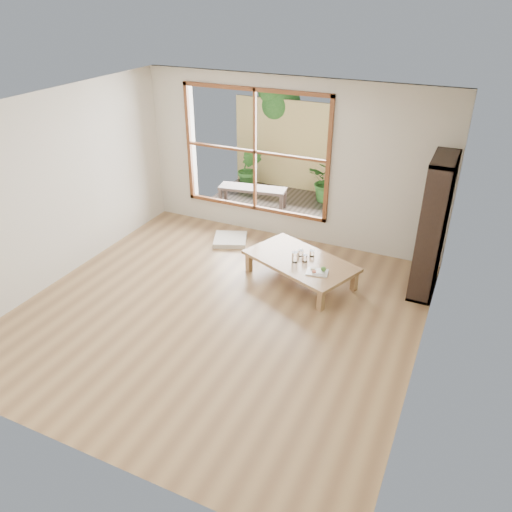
{
  "coord_description": "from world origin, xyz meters",
  "views": [
    {
      "loc": [
        2.7,
        -4.69,
        3.8
      ],
      "look_at": [
        0.23,
        0.66,
        0.55
      ],
      "focal_mm": 35.0,
      "sensor_mm": 36.0,
      "label": 1
    }
  ],
  "objects_px": {
    "bookshelf": "(433,227)",
    "garden_bench": "(252,190)",
    "food_tray": "(318,271)",
    "low_table": "(300,262)"
  },
  "relations": [
    {
      "from": "bookshelf",
      "to": "garden_bench",
      "type": "xyz_separation_m",
      "value": [
        -3.37,
        1.56,
        -0.59
      ]
    },
    {
      "from": "food_tray",
      "to": "garden_bench",
      "type": "bearing_deg",
      "value": 121.79
    },
    {
      "from": "low_table",
      "to": "garden_bench",
      "type": "relative_size",
      "value": 1.36
    },
    {
      "from": "food_tray",
      "to": "garden_bench",
      "type": "xyz_separation_m",
      "value": [
        -2.08,
        2.32,
        0.0
      ]
    },
    {
      "from": "low_table",
      "to": "garden_bench",
      "type": "xyz_separation_m",
      "value": [
        -1.73,
        2.08,
        0.06
      ]
    },
    {
      "from": "food_tray",
      "to": "low_table",
      "type": "bearing_deg",
      "value": 134.87
    },
    {
      "from": "bookshelf",
      "to": "garden_bench",
      "type": "height_order",
      "value": "bookshelf"
    },
    {
      "from": "food_tray",
      "to": "garden_bench",
      "type": "relative_size",
      "value": 0.25
    },
    {
      "from": "low_table",
      "to": "food_tray",
      "type": "relative_size",
      "value": 5.5
    },
    {
      "from": "bookshelf",
      "to": "low_table",
      "type": "bearing_deg",
      "value": -162.41
    }
  ]
}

